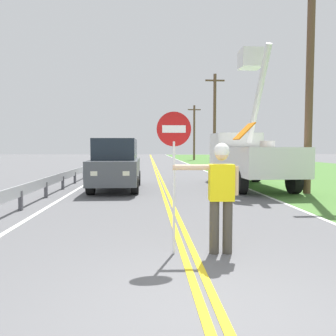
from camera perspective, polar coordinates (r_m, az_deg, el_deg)
ground_plane at (r=3.75m, az=7.93°, el=-24.35°), size 160.00×160.00×0.00m
grass_verge_right at (r=26.34m, az=24.18°, el=-0.52°), size 16.00×110.00×0.01m
centerline_yellow_left at (r=23.32m, az=-2.15°, el=-0.70°), size 0.11×110.00×0.01m
centerline_yellow_right at (r=23.32m, az=-1.71°, el=-0.70°), size 0.11×110.00×0.01m
edge_line_right at (r=23.70m, az=6.80°, el=-0.65°), size 0.12×110.00×0.01m
edge_line_left at (r=23.49m, az=-10.74°, el=-0.73°), size 0.12×110.00×0.01m
flagger_worker at (r=5.47m, az=9.11°, el=-3.89°), size 1.09×0.26×1.83m
stop_sign_paddle at (r=5.34m, az=1.02°, el=3.10°), size 0.56×0.04×2.33m
utility_bucket_truck at (r=15.28m, az=13.54°, el=2.30°), size 2.67×6.84×6.01m
oncoming_suv_nearest at (r=13.79m, az=-8.96°, el=0.68°), size 1.92×4.61×2.10m
utility_pole_near at (r=13.78m, az=23.36°, el=14.25°), size 1.80×0.28×8.37m
utility_pole_mid at (r=31.36m, az=8.09°, el=8.52°), size 1.80×0.28×8.55m
utility_pole_far at (r=45.95m, az=4.56°, el=6.34°), size 1.80×0.28×7.55m
guardrail_left_shoulder at (r=17.69m, az=-15.08°, el=-0.52°), size 0.10×32.00×0.71m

